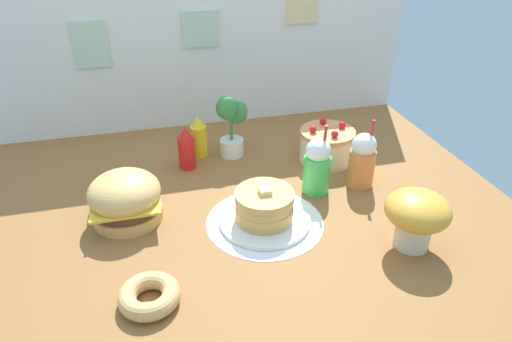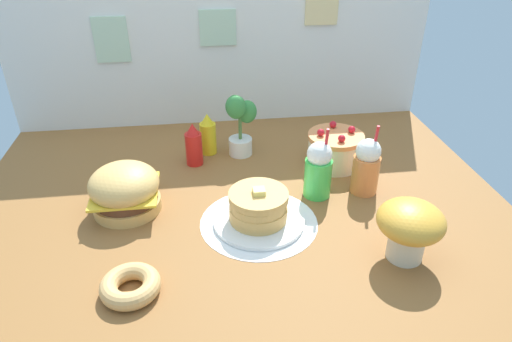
{
  "view_description": "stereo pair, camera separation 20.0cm",
  "coord_description": "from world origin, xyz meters",
  "px_view_note": "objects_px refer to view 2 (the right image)",
  "views": [
    {
      "loc": [
        -0.34,
        -1.55,
        1.15
      ],
      "look_at": [
        0.08,
        0.12,
        0.12
      ],
      "focal_mm": 31.94,
      "sensor_mm": 36.0,
      "label": 1
    },
    {
      "loc": [
        -0.15,
        -1.59,
        1.15
      ],
      "look_at": [
        0.08,
        0.12,
        0.12
      ],
      "focal_mm": 31.94,
      "sensor_mm": 36.0,
      "label": 2
    }
  ],
  "objects_px": {
    "pancake_stack": "(258,210)",
    "orange_float_cup": "(366,166)",
    "burger": "(125,190)",
    "ketchup_bottle": "(194,145)",
    "layer_cake": "(335,149)",
    "mushroom_stool": "(410,226)",
    "mustard_bottle": "(208,135)",
    "cream_soda_cup": "(318,170)",
    "donut_pink_glaze": "(130,285)",
    "potted_plant": "(240,122)"
  },
  "relations": [
    {
      "from": "layer_cake",
      "to": "ketchup_bottle",
      "type": "relative_size",
      "value": 1.25
    },
    {
      "from": "donut_pink_glaze",
      "to": "mushroom_stool",
      "type": "xyz_separation_m",
      "value": [
        0.99,
        0.05,
        0.11
      ]
    },
    {
      "from": "ketchup_bottle",
      "to": "potted_plant",
      "type": "height_order",
      "value": "potted_plant"
    },
    {
      "from": "mushroom_stool",
      "to": "layer_cake",
      "type": "bearing_deg",
      "value": 95.26
    },
    {
      "from": "pancake_stack",
      "to": "orange_float_cup",
      "type": "xyz_separation_m",
      "value": [
        0.51,
        0.17,
        0.06
      ]
    },
    {
      "from": "pancake_stack",
      "to": "layer_cake",
      "type": "height_order",
      "value": "layer_cake"
    },
    {
      "from": "pancake_stack",
      "to": "mushroom_stool",
      "type": "distance_m",
      "value": 0.59
    },
    {
      "from": "ketchup_bottle",
      "to": "cream_soda_cup",
      "type": "xyz_separation_m",
      "value": [
        0.54,
        -0.36,
        0.03
      ]
    },
    {
      "from": "layer_cake",
      "to": "mustard_bottle",
      "type": "xyz_separation_m",
      "value": [
        -0.62,
        0.21,
        0.02
      ]
    },
    {
      "from": "burger",
      "to": "donut_pink_glaze",
      "type": "bearing_deg",
      "value": -82.77
    },
    {
      "from": "potted_plant",
      "to": "mushroom_stool",
      "type": "bearing_deg",
      "value": -59.62
    },
    {
      "from": "donut_pink_glaze",
      "to": "ketchup_bottle",
      "type": "bearing_deg",
      "value": 75.06
    },
    {
      "from": "cream_soda_cup",
      "to": "donut_pink_glaze",
      "type": "bearing_deg",
      "value": -146.82
    },
    {
      "from": "potted_plant",
      "to": "mushroom_stool",
      "type": "height_order",
      "value": "potted_plant"
    },
    {
      "from": "layer_cake",
      "to": "donut_pink_glaze",
      "type": "bearing_deg",
      "value": -140.43
    },
    {
      "from": "burger",
      "to": "orange_float_cup",
      "type": "distance_m",
      "value": 1.06
    },
    {
      "from": "burger",
      "to": "mustard_bottle",
      "type": "relative_size",
      "value": 1.33
    },
    {
      "from": "ketchup_bottle",
      "to": "orange_float_cup",
      "type": "bearing_deg",
      "value": -25.37
    },
    {
      "from": "mustard_bottle",
      "to": "donut_pink_glaze",
      "type": "xyz_separation_m",
      "value": [
        -0.31,
        -0.98,
        -0.07
      ]
    },
    {
      "from": "mustard_bottle",
      "to": "orange_float_cup",
      "type": "height_order",
      "value": "orange_float_cup"
    },
    {
      "from": "burger",
      "to": "potted_plant",
      "type": "xyz_separation_m",
      "value": [
        0.53,
        0.44,
        0.08
      ]
    },
    {
      "from": "mustard_bottle",
      "to": "layer_cake",
      "type": "bearing_deg",
      "value": -18.67
    },
    {
      "from": "ketchup_bottle",
      "to": "cream_soda_cup",
      "type": "distance_m",
      "value": 0.65
    },
    {
      "from": "ketchup_bottle",
      "to": "mustard_bottle",
      "type": "relative_size",
      "value": 1.0
    },
    {
      "from": "pancake_stack",
      "to": "orange_float_cup",
      "type": "bearing_deg",
      "value": 18.89
    },
    {
      "from": "potted_plant",
      "to": "mushroom_stool",
      "type": "distance_m",
      "value": 1.03
    },
    {
      "from": "cream_soda_cup",
      "to": "ketchup_bottle",
      "type": "bearing_deg",
      "value": 146.32
    },
    {
      "from": "potted_plant",
      "to": "donut_pink_glaze",
      "type": "bearing_deg",
      "value": -116.58
    },
    {
      "from": "burger",
      "to": "donut_pink_glaze",
      "type": "height_order",
      "value": "burger"
    },
    {
      "from": "donut_pink_glaze",
      "to": "cream_soda_cup",
      "type": "bearing_deg",
      "value": 33.18
    },
    {
      "from": "layer_cake",
      "to": "pancake_stack",
      "type": "bearing_deg",
      "value": -135.65
    },
    {
      "from": "layer_cake",
      "to": "orange_float_cup",
      "type": "bearing_deg",
      "value": -75.97
    },
    {
      "from": "cream_soda_cup",
      "to": "mushroom_stool",
      "type": "xyz_separation_m",
      "value": [
        0.22,
        -0.45,
        0.01
      ]
    },
    {
      "from": "ketchup_bottle",
      "to": "mushroom_stool",
      "type": "distance_m",
      "value": 1.12
    },
    {
      "from": "layer_cake",
      "to": "orange_float_cup",
      "type": "distance_m",
      "value": 0.27
    },
    {
      "from": "burger",
      "to": "ketchup_bottle",
      "type": "relative_size",
      "value": 1.33
    },
    {
      "from": "ketchup_bottle",
      "to": "donut_pink_glaze",
      "type": "bearing_deg",
      "value": -104.94
    },
    {
      "from": "ketchup_bottle",
      "to": "orange_float_cup",
      "type": "xyz_separation_m",
      "value": [
        0.76,
        -0.36,
        0.03
      ]
    },
    {
      "from": "cream_soda_cup",
      "to": "orange_float_cup",
      "type": "bearing_deg",
      "value": 0.05
    },
    {
      "from": "burger",
      "to": "mushroom_stool",
      "type": "xyz_separation_m",
      "value": [
        1.06,
        -0.45,
        0.04
      ]
    },
    {
      "from": "cream_soda_cup",
      "to": "donut_pink_glaze",
      "type": "xyz_separation_m",
      "value": [
        -0.77,
        -0.51,
        -0.1
      ]
    },
    {
      "from": "pancake_stack",
      "to": "ketchup_bottle",
      "type": "relative_size",
      "value": 1.7
    },
    {
      "from": "mustard_bottle",
      "to": "mushroom_stool",
      "type": "relative_size",
      "value": 0.91
    },
    {
      "from": "orange_float_cup",
      "to": "mushroom_stool",
      "type": "xyz_separation_m",
      "value": [
        0.0,
        -0.45,
        0.01
      ]
    },
    {
      "from": "pancake_stack",
      "to": "orange_float_cup",
      "type": "relative_size",
      "value": 1.13
    },
    {
      "from": "pancake_stack",
      "to": "potted_plant",
      "type": "bearing_deg",
      "value": 91.04
    },
    {
      "from": "ketchup_bottle",
      "to": "pancake_stack",
      "type": "bearing_deg",
      "value": -64.88
    },
    {
      "from": "cream_soda_cup",
      "to": "burger",
      "type": "bearing_deg",
      "value": -179.74
    },
    {
      "from": "layer_cake",
      "to": "donut_pink_glaze",
      "type": "height_order",
      "value": "layer_cake"
    },
    {
      "from": "potted_plant",
      "to": "mushroom_stool",
      "type": "xyz_separation_m",
      "value": [
        0.52,
        -0.89,
        -0.04
      ]
    }
  ]
}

